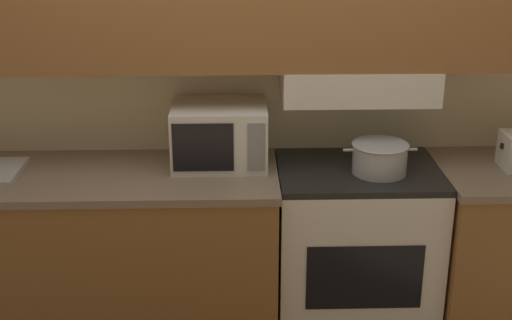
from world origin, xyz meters
name	(u,v)px	position (x,y,z in m)	size (l,w,h in m)	color
ground_plane	(244,309)	(0.00, 0.00, 0.00)	(16.00, 16.00, 0.00)	brown
wall_back	(245,43)	(0.01, -0.07, 1.49)	(5.66, 0.38, 2.55)	beige
lower_counter_main	(92,263)	(-0.74, -0.31, 0.47)	(1.80, 0.65, 0.94)	#936033
lower_counter_right_stub	(504,257)	(1.28, -0.31, 0.47)	(0.72, 0.65, 0.94)	#936033
stove_range	(354,257)	(0.54, -0.29, 0.47)	(0.76, 0.59, 0.94)	white
cooking_pot	(380,157)	(0.63, -0.35, 1.02)	(0.34, 0.26, 0.14)	#B7BABF
microwave	(220,135)	(-0.11, -0.20, 1.08)	(0.44, 0.37, 0.29)	white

